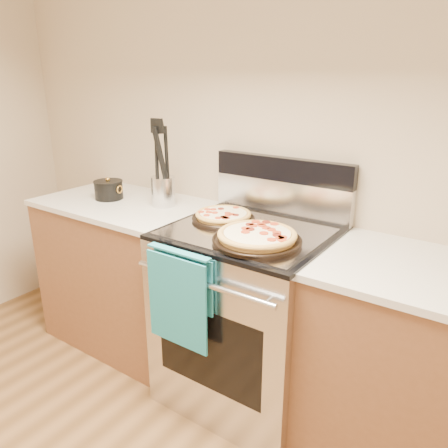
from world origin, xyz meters
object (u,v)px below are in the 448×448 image
Objects in this scene: pepperoni_pizza_front at (257,237)px; saucepan at (109,191)px; utensil_crock at (163,191)px; range_body at (248,318)px; pepperoni_pizza_back at (223,216)px.

pepperoni_pizza_front is 2.33× the size of saucepan.
utensil_crock is 1.01× the size of saucepan.
utensil_crock is at bearing 170.90° from range_body.
pepperoni_pizza_back is at bearing 150.00° from pepperoni_pizza_front.
pepperoni_pizza_front is at bearing -48.07° from range_body.
pepperoni_pizza_back is 0.82m from saucepan.
utensil_crock reaches higher than pepperoni_pizza_front.
saucepan is at bearing -178.64° from pepperoni_pizza_back.
pepperoni_pizza_front is 2.30× the size of utensil_crock.
saucepan reaches higher than range_body.
utensil_crock is (-0.63, 0.10, 0.54)m from range_body.
range_body is at bearing -9.10° from utensil_crock.
utensil_crock is at bearing 172.44° from pepperoni_pizza_back.
saucepan reaches higher than pepperoni_pizza_front.
saucepan is (-1.12, 0.15, 0.01)m from pepperoni_pizza_front.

